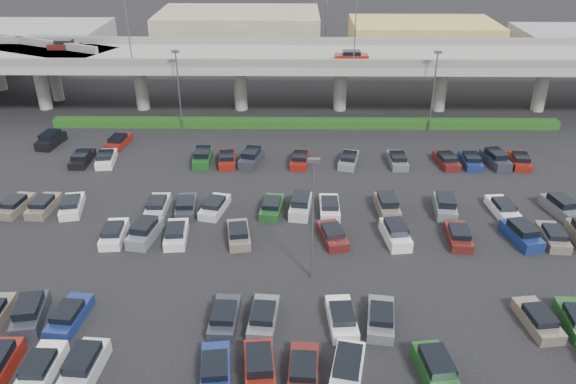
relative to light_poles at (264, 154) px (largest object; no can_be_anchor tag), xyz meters
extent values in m
plane|color=black|center=(4.13, -2.00, -6.24)|extent=(280.00, 280.00, 0.00)
cube|color=gray|center=(4.13, 30.00, 1.01)|extent=(150.00, 13.00, 1.10)
cube|color=slate|center=(4.13, 23.75, 2.06)|extent=(150.00, 0.50, 1.00)
cube|color=slate|center=(4.13, 36.25, 2.06)|extent=(150.00, 0.50, 1.00)
cylinder|color=gray|center=(-32.88, 30.00, -2.89)|extent=(1.80, 1.80, 6.70)
cube|color=slate|center=(-32.88, 30.00, 0.26)|extent=(2.60, 9.75, 0.50)
cylinder|color=gray|center=(-18.88, 30.00, -2.89)|extent=(1.80, 1.80, 6.70)
cube|color=slate|center=(-18.88, 30.00, 0.26)|extent=(2.60, 9.75, 0.50)
cylinder|color=gray|center=(-4.87, 30.00, -2.89)|extent=(1.80, 1.80, 6.70)
cube|color=slate|center=(-4.87, 30.00, 0.26)|extent=(2.60, 9.75, 0.50)
cylinder|color=gray|center=(9.12, 30.00, -2.89)|extent=(1.80, 1.80, 6.70)
cube|color=slate|center=(9.12, 30.00, 0.26)|extent=(2.60, 9.75, 0.50)
cylinder|color=gray|center=(23.12, 30.00, -2.89)|extent=(1.80, 1.80, 6.70)
cube|color=slate|center=(23.12, 30.00, 0.26)|extent=(2.60, 9.75, 0.50)
cylinder|color=gray|center=(37.12, 30.00, -2.89)|extent=(1.80, 1.80, 6.70)
cube|color=slate|center=(37.12, 30.00, 0.26)|extent=(2.60, 9.75, 0.50)
cube|color=#541916|center=(-29.88, 33.00, 1.97)|extent=(4.40, 1.82, 0.82)
cube|color=black|center=(-29.88, 33.00, 2.60)|extent=(2.30, 1.60, 0.50)
cube|color=maroon|center=(10.12, 27.00, 1.97)|extent=(4.40, 1.82, 0.82)
cube|color=black|center=(10.12, 27.00, 2.60)|extent=(2.30, 1.60, 0.50)
cylinder|color=#4F5055|center=(-17.88, 23.90, 5.56)|extent=(0.14, 0.14, 8.00)
cylinder|color=#4F5055|center=(10.12, 23.90, 5.56)|extent=(0.14, 0.14, 8.00)
cylinder|color=gray|center=(-32.47, 33.82, -2.89)|extent=(1.60, 1.60, 6.70)
cube|color=#113A11|center=(4.13, 23.00, -5.69)|extent=(66.00, 1.60, 1.10)
cube|color=white|center=(-13.12, -20.50, -5.83)|extent=(1.94, 4.45, 0.82)
cube|color=black|center=(-13.12, -20.70, -5.20)|extent=(1.67, 2.34, 0.50)
cube|color=silver|center=(-10.38, -20.50, -5.71)|extent=(2.16, 4.53, 1.05)
cube|color=black|center=(-10.38, -20.50, -4.89)|extent=(1.80, 2.72, 0.65)
cube|color=navy|center=(-2.12, -20.50, -5.83)|extent=(2.33, 4.58, 0.82)
cube|color=black|center=(-2.12, -20.70, -5.20)|extent=(1.86, 2.47, 0.50)
cube|color=maroon|center=(0.63, -20.50, -5.71)|extent=(2.27, 4.57, 1.05)
cube|color=black|center=(0.63, -20.50, -4.89)|extent=(1.86, 2.75, 0.65)
cube|color=#541916|center=(3.38, -20.50, -5.83)|extent=(2.07, 4.50, 0.82)
cube|color=black|center=(3.38, -20.70, -5.20)|extent=(1.73, 2.39, 0.50)
cube|color=white|center=(6.13, -20.50, -5.71)|extent=(2.67, 4.68, 1.05)
cube|color=black|center=(6.13, -20.50, -4.89)|extent=(2.09, 2.87, 0.65)
cube|color=#1D511F|center=(11.62, -20.50, -5.71)|extent=(2.38, 4.60, 1.05)
cube|color=black|center=(11.62, -20.50, -4.89)|extent=(1.93, 2.79, 0.65)
cube|color=#2B2E38|center=(-15.88, -15.50, -5.71)|extent=(2.54, 4.64, 1.05)
cube|color=black|center=(-15.88, -15.50, -4.89)|extent=(2.02, 2.83, 0.65)
cube|color=navy|center=(-13.12, -15.50, -5.83)|extent=(2.22, 4.55, 0.82)
cube|color=black|center=(-13.12, -15.70, -5.20)|extent=(1.81, 2.44, 0.50)
cube|color=#2B2E38|center=(-2.12, -15.50, -5.83)|extent=(2.01, 4.47, 0.82)
cube|color=black|center=(-2.12, -15.70, -5.20)|extent=(1.70, 2.37, 0.50)
cube|color=slate|center=(0.63, -15.50, -5.83)|extent=(2.18, 4.54, 0.82)
cube|color=black|center=(0.63, -15.70, -5.20)|extent=(1.79, 2.43, 0.50)
cube|color=white|center=(6.13, -15.50, -5.83)|extent=(2.16, 4.53, 0.82)
cube|color=black|center=(6.13, -15.70, -5.20)|extent=(1.78, 2.42, 0.50)
cube|color=slate|center=(8.88, -15.50, -5.83)|extent=(2.42, 4.61, 0.82)
cube|color=black|center=(8.88, -15.70, -5.20)|extent=(1.91, 2.50, 0.50)
cube|color=#716458|center=(19.88, -15.50, -5.83)|extent=(2.37, 4.60, 0.82)
cube|color=black|center=(19.88, -15.70, -5.20)|extent=(1.88, 2.49, 0.50)
cube|color=white|center=(-13.12, -4.50, -5.83)|extent=(2.12, 4.52, 0.82)
cube|color=black|center=(-13.12, -4.70, -5.20)|extent=(1.76, 2.41, 0.50)
cube|color=slate|center=(-10.38, -4.50, -5.71)|extent=(2.56, 4.65, 1.05)
cube|color=black|center=(-10.38, -4.50, -4.89)|extent=(2.03, 2.84, 0.65)
cube|color=white|center=(-7.62, -4.50, -5.83)|extent=(2.20, 4.54, 0.82)
cube|color=black|center=(-7.62, -4.70, -5.20)|extent=(1.80, 2.43, 0.50)
cube|color=#716458|center=(-2.12, -4.50, -5.83)|extent=(2.48, 4.63, 0.82)
cube|color=black|center=(-2.12, -4.70, -5.20)|extent=(1.94, 2.52, 0.50)
cube|color=#541916|center=(6.13, -4.50, -5.83)|extent=(2.71, 4.69, 0.82)
cube|color=black|center=(6.13, -4.70, -5.20)|extent=(2.05, 2.59, 0.50)
cube|color=white|center=(11.62, -4.50, -5.71)|extent=(2.35, 4.59, 1.05)
cube|color=black|center=(11.62, -4.50, -4.89)|extent=(1.91, 2.78, 0.65)
cube|color=#541916|center=(17.12, -4.50, -5.83)|extent=(2.10, 4.51, 0.82)
cube|color=black|center=(17.12, -4.70, -5.20)|extent=(1.75, 2.40, 0.50)
cube|color=navy|center=(22.62, -4.50, -5.71)|extent=(2.71, 4.69, 1.05)
cube|color=black|center=(22.62, -4.50, -4.89)|extent=(2.12, 2.88, 0.65)
cube|color=#716458|center=(25.38, -4.50, -5.83)|extent=(2.11, 4.51, 0.82)
cube|color=black|center=(25.38, -4.70, -5.20)|extent=(1.75, 2.40, 0.50)
cube|color=#716458|center=(-24.12, 0.50, -5.83)|extent=(2.42, 4.61, 0.82)
cube|color=black|center=(-24.12, 0.30, -5.20)|extent=(1.91, 2.50, 0.50)
cube|color=#716458|center=(-21.38, 0.50, -5.83)|extent=(2.07, 4.50, 0.82)
cube|color=black|center=(-21.38, 0.30, -5.20)|extent=(1.73, 2.39, 0.50)
cube|color=white|center=(-18.62, 0.50, -5.83)|extent=(2.61, 4.66, 0.82)
cube|color=black|center=(-18.62, 0.30, -5.20)|extent=(2.00, 2.56, 0.50)
cube|color=silver|center=(-10.38, 0.50, -5.83)|extent=(1.90, 4.43, 0.82)
cube|color=black|center=(-10.38, 0.30, -5.20)|extent=(1.64, 2.33, 0.50)
cube|color=#2B2E38|center=(-7.62, 0.50, -5.83)|extent=(2.17, 4.53, 0.82)
cube|color=black|center=(-7.62, 0.30, -5.20)|extent=(1.78, 2.42, 0.50)
cube|color=silver|center=(-4.87, 0.50, -5.83)|extent=(2.75, 4.69, 0.82)
cube|color=black|center=(-4.87, 0.30, -5.20)|extent=(2.07, 2.60, 0.50)
cube|color=#1D511F|center=(0.63, 0.50, -5.83)|extent=(2.34, 4.59, 0.82)
cube|color=black|center=(0.63, 0.30, -5.20)|extent=(1.87, 2.48, 0.50)
cube|color=silver|center=(3.38, 0.50, -5.71)|extent=(2.37, 4.60, 1.05)
cube|color=black|center=(3.38, 0.50, -4.89)|extent=(1.92, 2.78, 0.65)
cube|color=white|center=(6.13, 0.50, -5.83)|extent=(1.84, 4.41, 0.82)
cube|color=black|center=(6.13, 0.30, -5.20)|extent=(1.61, 2.31, 0.50)
cube|color=#716458|center=(11.62, 0.50, -5.71)|extent=(2.08, 4.50, 1.05)
cube|color=black|center=(11.62, 0.50, -4.89)|extent=(1.75, 2.69, 0.65)
cube|color=slate|center=(17.12, 0.50, -5.71)|extent=(2.29, 4.57, 1.05)
cube|color=black|center=(17.12, 0.50, -4.89)|extent=(1.88, 2.76, 0.65)
cube|color=white|center=(22.62, 0.50, -5.83)|extent=(2.22, 4.55, 0.82)
cube|color=black|center=(22.62, 0.30, -5.20)|extent=(1.81, 2.44, 0.50)
cube|color=slate|center=(28.12, 0.50, -5.71)|extent=(2.72, 4.69, 1.05)
cube|color=black|center=(28.12, 0.50, -4.89)|extent=(2.12, 2.88, 0.65)
cube|color=black|center=(-21.38, 11.50, -5.83)|extent=(1.85, 4.41, 0.82)
cube|color=black|center=(-21.38, 11.30, -5.20)|extent=(1.62, 2.31, 0.50)
cube|color=white|center=(-18.62, 11.50, -5.83)|extent=(2.37, 4.60, 0.82)
cube|color=black|center=(-18.62, 11.30, -5.20)|extent=(1.88, 2.49, 0.50)
cube|color=#1D511F|center=(-7.62, 11.50, -5.71)|extent=(1.91, 4.44, 1.05)
cube|color=black|center=(-7.62, 11.50, -4.89)|extent=(1.65, 2.63, 0.65)
cube|color=maroon|center=(-4.87, 11.50, -5.83)|extent=(2.23, 4.55, 0.82)
cube|color=black|center=(-4.87, 11.30, -5.20)|extent=(1.81, 2.44, 0.50)
cube|color=#2B2E38|center=(-2.12, 11.50, -5.71)|extent=(2.78, 4.70, 1.05)
cube|color=black|center=(-2.12, 11.50, -4.89)|extent=(2.15, 2.90, 0.65)
cube|color=maroon|center=(3.38, 11.50, -5.83)|extent=(2.31, 4.58, 0.82)
cube|color=black|center=(3.38, 11.30, -5.20)|extent=(1.85, 2.47, 0.50)
cube|color=slate|center=(8.88, 11.50, -5.83)|extent=(2.75, 4.69, 0.82)
cube|color=black|center=(8.88, 11.30, -5.20)|extent=(2.07, 2.60, 0.50)
cube|color=slate|center=(14.38, 11.50, -5.83)|extent=(1.94, 4.45, 0.82)
cube|color=black|center=(14.38, 11.30, -5.20)|extent=(1.66, 2.34, 0.50)
cube|color=#541916|center=(19.88, 11.50, -5.83)|extent=(2.39, 4.60, 0.82)
cube|color=black|center=(19.88, 11.30, -5.20)|extent=(1.89, 2.49, 0.50)
cube|color=navy|center=(22.62, 11.50, -5.83)|extent=(1.91, 4.44, 0.82)
cube|color=black|center=(22.62, 11.30, -5.20)|extent=(1.65, 2.33, 0.50)
cube|color=#2B2E38|center=(25.38, 11.50, -5.71)|extent=(2.62, 4.66, 1.05)
cube|color=black|center=(25.38, 11.50, -4.89)|extent=(2.06, 2.86, 0.65)
cube|color=maroon|center=(28.12, 11.50, -5.83)|extent=(2.41, 4.61, 0.82)
cube|color=black|center=(28.12, 11.30, -5.20)|extent=(1.90, 2.50, 0.50)
cube|color=black|center=(-26.88, 16.50, -5.71)|extent=(2.44, 4.62, 1.05)
cube|color=black|center=(-26.88, 16.50, -4.89)|extent=(1.96, 2.81, 0.65)
cube|color=maroon|center=(-18.62, 16.50, -5.83)|extent=(2.32, 4.58, 0.82)
cube|color=black|center=(-18.62, 16.30, -5.20)|extent=(1.86, 2.47, 0.50)
cylinder|color=#4F5055|center=(-11.88, 22.00, -1.24)|extent=(0.18, 0.18, 10.00)
cube|color=#4F5055|center=(-11.88, 22.00, 3.91)|extent=(0.90, 0.38, 0.30)
cylinder|color=#4F5055|center=(20.12, 22.00, -1.24)|extent=(0.18, 0.18, 10.00)
cube|color=#4F5055|center=(20.12, 22.00, 3.91)|extent=(0.90, 0.38, 0.30)
cylinder|color=#4F5055|center=(4.13, -10.00, -1.24)|extent=(0.18, 0.18, 10.00)
cube|color=#4F5055|center=(4.13, -10.00, 3.91)|extent=(0.90, 0.38, 0.30)
cube|color=gray|center=(-43.88, 56.00, -2.99)|extent=(24.00, 16.00, 6.50)
cube|color=gray|center=(-7.87, 62.00, -2.24)|extent=(30.00, 18.00, 8.00)
cube|color=tan|center=(26.12, 58.00, -2.74)|extent=(26.00, 15.00, 7.00)
camera|label=1|loc=(2.73, -46.38, 20.41)|focal=35.00mm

